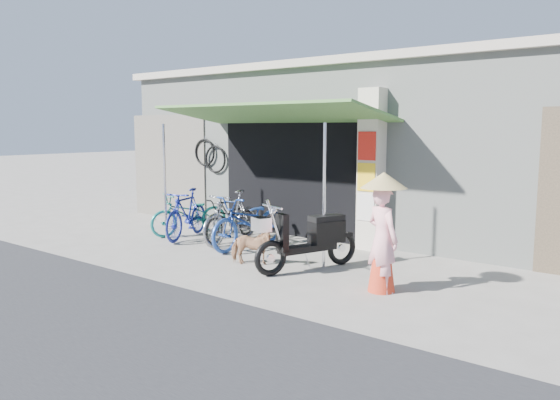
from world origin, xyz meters
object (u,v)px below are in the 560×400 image
Objects in this scene: bike_teal at (190,214)px; bike_navy at (249,221)px; moped at (310,239)px; bike_black at (231,219)px; nun at (383,233)px; street_dog at (251,247)px; bike_silver at (231,217)px; bike_blue at (187,214)px.

bike_navy is at bearing 14.81° from bike_teal.
moped is at bearing 7.68° from bike_teal.
bike_teal reaches higher than bike_black.
nun is (1.46, -0.36, 0.34)m from moped.
bike_silver is at bearing 29.44° from street_dog.
bike_blue reaches higher than bike_black.
bike_blue is at bearing -32.46° from bike_teal.
nun reaches higher than bike_navy.
bike_navy is at bearing -16.52° from bike_silver.
nun is at bearing 7.07° from moped.
moped reaches higher than bike_black.
bike_teal is at bearing 43.56° from street_dog.
bike_teal is 1.03× the size of bike_black.
bike_silver reaches higher than bike_blue.
bike_blue is 0.91× the size of moped.
bike_black is at bearing -178.82° from moped.
moped is (0.96, 0.35, 0.19)m from street_dog.
nun is (4.04, -1.29, 0.40)m from bike_black.
nun reaches higher than street_dog.
bike_silver reaches higher than bike_teal.
bike_teal is at bearing 172.56° from bike_silver.
bike_navy is at bearing -178.18° from moped.
bike_navy is 3.47m from nun.
bike_silver reaches higher than bike_navy.
bike_black is 4.26m from nun.
bike_silver is at bearing 169.94° from bike_navy.
street_dog is at bearing 21.81° from nun.
street_dog is at bearing -46.86° from bike_navy.
moped is (1.84, -0.64, -0.01)m from bike_navy.
bike_blue is 3.50m from moped.
bike_teal is 1.03× the size of nun.
moped is at bearing -17.72° from bike_navy.
bike_blue is (0.21, -0.28, 0.06)m from bike_teal.
bike_navy is (1.62, 0.11, -0.00)m from bike_blue.
bike_teal is 0.92× the size of moped.
bike_blue is 1.63m from bike_navy.
nun reaches higher than bike_silver.
bike_silver is 0.59m from bike_navy.
bike_teal is 0.89× the size of bike_navy.
bike_blue is 0.97m from bike_black.
street_dog is (2.72, -1.16, -0.14)m from bike_teal.
bike_teal is 3.76m from moped.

